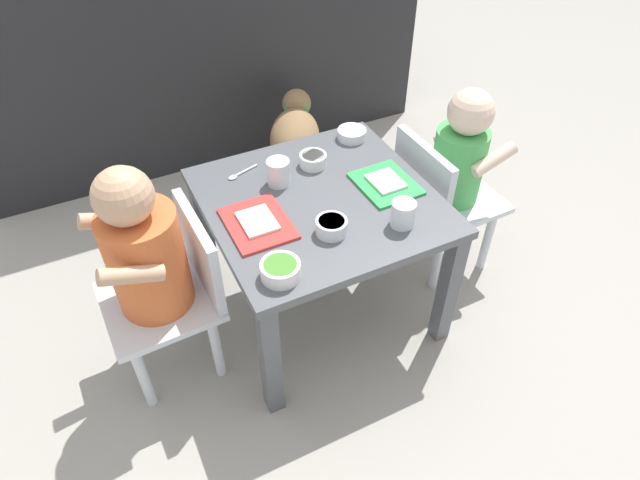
{
  "coord_description": "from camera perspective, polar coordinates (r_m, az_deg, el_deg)",
  "views": [
    {
      "loc": [
        -0.51,
        -1.04,
        1.34
      ],
      "look_at": [
        0.0,
        0.0,
        0.28
      ],
      "focal_mm": 30.96,
      "sensor_mm": 36.0,
      "label": 1
    }
  ],
  "objects": [
    {
      "name": "seated_child_left",
      "position": [
        1.39,
        -17.13,
        -1.83
      ],
      "size": [
        0.29,
        0.29,
        0.68
      ],
      "color": "silver",
      "rests_on": "ground"
    },
    {
      "name": "cereal_bowl_left_side",
      "position": [
        1.25,
        -4.11,
        -3.09
      ],
      "size": [
        0.09,
        0.09,
        0.04
      ],
      "color": "white",
      "rests_on": "dining_table"
    },
    {
      "name": "food_tray_right",
      "position": [
        1.53,
        6.8,
        5.86
      ],
      "size": [
        0.15,
        0.18,
        0.02
      ],
      "color": "green",
      "rests_on": "dining_table"
    },
    {
      "name": "dining_table",
      "position": [
        1.52,
        0.0,
        2.27
      ],
      "size": [
        0.6,
        0.59,
        0.43
      ],
      "color": "#515459",
      "rests_on": "ground"
    },
    {
      "name": "veggie_bowl_far",
      "position": [
        1.36,
        1.19,
        1.46
      ],
      "size": [
        0.08,
        0.08,
        0.04
      ],
      "color": "white",
      "rests_on": "dining_table"
    },
    {
      "name": "water_cup_right",
      "position": [
        1.51,
        -4.31,
        6.84
      ],
      "size": [
        0.06,
        0.06,
        0.07
      ],
      "color": "white",
      "rests_on": "dining_table"
    },
    {
      "name": "seated_child_right",
      "position": [
        1.72,
        13.75,
        7.54
      ],
      "size": [
        0.28,
        0.28,
        0.63
      ],
      "color": "silver",
      "rests_on": "ground"
    },
    {
      "name": "water_cup_left",
      "position": [
        1.39,
        8.56,
        2.57
      ],
      "size": [
        0.06,
        0.06,
        0.07
      ],
      "color": "white",
      "rests_on": "dining_table"
    },
    {
      "name": "ground_plane",
      "position": [
        1.77,
        0.0,
        -6.68
      ],
      "size": [
        7.0,
        7.0,
        0.0
      ],
      "primitive_type": "plane",
      "color": "#9E998E"
    },
    {
      "name": "food_tray_left",
      "position": [
        1.4,
        -6.45,
        1.77
      ],
      "size": [
        0.15,
        0.19,
        0.02
      ],
      "color": "red",
      "rests_on": "dining_table"
    },
    {
      "name": "cereal_bowl_right_side",
      "position": [
        1.59,
        -0.73,
        8.32
      ],
      "size": [
        0.08,
        0.08,
        0.04
      ],
      "color": "white",
      "rests_on": "dining_table"
    },
    {
      "name": "kitchen_cabinet_back",
      "position": [
        2.34,
        -12.75,
        20.79
      ],
      "size": [
        1.81,
        0.36,
        1.02
      ],
      "primitive_type": "cube",
      "color": "#232326",
      "rests_on": "ground"
    },
    {
      "name": "veggie_bowl_near",
      "position": [
        1.71,
        3.3,
        10.92
      ],
      "size": [
        0.09,
        0.09,
        0.03
      ],
      "color": "white",
      "rests_on": "dining_table"
    },
    {
      "name": "dog",
      "position": [
        2.16,
        -2.59,
        10.8
      ],
      "size": [
        0.31,
        0.41,
        0.31
      ],
      "color": "olive",
      "rests_on": "ground"
    },
    {
      "name": "spoon_by_left_tray",
      "position": [
        1.57,
        -8.28,
        6.81
      ],
      "size": [
        0.1,
        0.04,
        0.01
      ],
      "color": "silver",
      "rests_on": "dining_table"
    }
  ]
}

